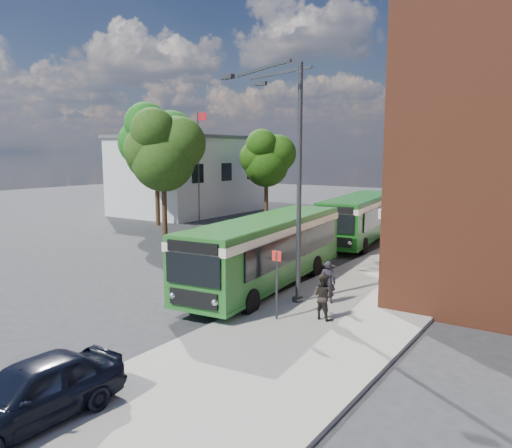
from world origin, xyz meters
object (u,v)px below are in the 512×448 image
Objects in this scene: bus_front at (267,246)px; bus_rear at (359,215)px; street_lamp at (291,180)px; parked_car at (32,392)px.

bus_front is 1.05× the size of bus_rear.
bus_front is 12.14m from bus_rear.
bus_front and bus_rear have the same top height.
street_lamp is 0.83× the size of bus_rear.
bus_rear is (-2.78, 13.58, -2.96)m from street_lamp.
bus_rear reaches higher than parked_car.
parked_car is at bearing -83.54° from bus_rear.
bus_rear is at bearing 93.80° from bus_front.
bus_rear is 24.43m from parked_car.
bus_rear is 2.68× the size of parked_car.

